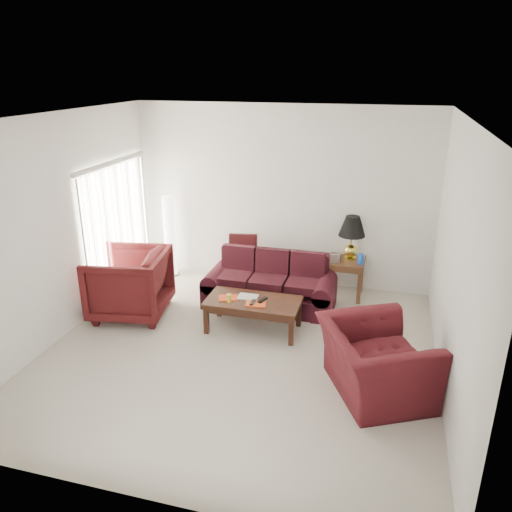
{
  "coord_description": "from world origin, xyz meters",
  "views": [
    {
      "loc": [
        1.71,
        -5.44,
        3.52
      ],
      "look_at": [
        0.0,
        0.85,
        1.05
      ],
      "focal_mm": 35.0,
      "sensor_mm": 36.0,
      "label": 1
    }
  ],
  "objects": [
    {
      "name": "magazine_orange",
      "position": [
        0.08,
        0.53,
        0.47
      ],
      "size": [
        0.31,
        0.25,
        0.02
      ],
      "primitive_type": "cube",
      "rotation": [
        0.0,
        0.0,
        0.18
      ],
      "color": "#D34918",
      "rests_on": "coffee_table"
    },
    {
      "name": "yellow_glass",
      "position": [
        -0.29,
        0.49,
        0.52
      ],
      "size": [
        0.09,
        0.09,
        0.12
      ],
      "primitive_type": "cylinder",
      "rotation": [
        0.0,
        0.0,
        -0.32
      ],
      "color": "yellow",
      "rests_on": "coffee_table"
    },
    {
      "name": "blue_canister",
      "position": [
        1.38,
        2.02,
        0.71
      ],
      "size": [
        0.1,
        0.1,
        0.16
      ],
      "primitive_type": "cylinder",
      "rotation": [
        0.0,
        0.0,
        -0.01
      ],
      "color": "#1A48AF",
      "rests_on": "end_table"
    },
    {
      "name": "end_table",
      "position": [
        1.16,
        2.13,
        0.32
      ],
      "size": [
        0.58,
        0.58,
        0.63
      ],
      "primitive_type": null,
      "rotation": [
        0.0,
        0.0,
        0.0
      ],
      "color": "brown",
      "rests_on": "ground"
    },
    {
      "name": "remote_b",
      "position": [
        0.16,
        0.63,
        0.49
      ],
      "size": [
        0.11,
        0.2,
        0.02
      ],
      "primitive_type": "cube",
      "rotation": [
        0.0,
        0.0,
        -0.3
      ],
      "color": "black",
      "rests_on": "coffee_table"
    },
    {
      "name": "remote_a",
      "position": [
        0.04,
        0.53,
        0.49
      ],
      "size": [
        0.05,
        0.16,
        0.02
      ],
      "primitive_type": "cube",
      "rotation": [
        0.0,
        0.0,
        -0.02
      ],
      "color": "black",
      "rests_on": "coffee_table"
    },
    {
      "name": "clock",
      "position": [
        0.99,
        1.95,
        0.7
      ],
      "size": [
        0.15,
        0.08,
        0.14
      ],
      "primitive_type": "cube",
      "rotation": [
        0.0,
        0.0,
        0.25
      ],
      "color": "silver",
      "rests_on": "end_table"
    },
    {
      "name": "floor",
      "position": [
        0.0,
        0.0,
        0.0
      ],
      "size": [
        5.0,
        5.0,
        0.0
      ],
      "primitive_type": "plane",
      "color": "beige",
      "rests_on": "ground"
    },
    {
      "name": "throw_pillow",
      "position": [
        -0.56,
        2.07,
        0.69
      ],
      "size": [
        0.49,
        0.3,
        0.48
      ],
      "primitive_type": "cube",
      "rotation": [
        -0.21,
        0.0,
        0.16
      ],
      "color": "black",
      "rests_on": "sofa"
    },
    {
      "name": "armchair_right",
      "position": [
        1.74,
        -0.4,
        0.4
      ],
      "size": [
        1.52,
        1.59,
        0.8
      ],
      "primitive_type": "imported",
      "rotation": [
        0.0,
        0.0,
        2.04
      ],
      "color": "#420F14",
      "rests_on": "ground"
    },
    {
      "name": "sofa",
      "position": [
        0.06,
        1.45,
        0.41
      ],
      "size": [
        2.08,
        1.06,
        0.82
      ],
      "primitive_type": null,
      "rotation": [
        0.0,
        0.0,
        -0.1
      ],
      "color": "black",
      "rests_on": "ground"
    },
    {
      "name": "coffee_table",
      "position": [
        0.02,
        0.64,
        0.23
      ],
      "size": [
        1.34,
        0.69,
        0.46
      ],
      "primitive_type": null,
      "rotation": [
        0.0,
        0.0,
        -0.02
      ],
      "color": "black",
      "rests_on": "ground"
    },
    {
      "name": "armchair_left",
      "position": [
        -1.9,
        0.63,
        0.5
      ],
      "size": [
        1.27,
        1.24,
        1.0
      ],
      "primitive_type": "imported",
      "rotation": [
        0.0,
        0.0,
        -1.4
      ],
      "color": "#3E0E0F",
      "rests_on": "ground"
    },
    {
      "name": "magazine_red",
      "position": [
        -0.34,
        0.61,
        0.47
      ],
      "size": [
        0.32,
        0.27,
        0.02
      ],
      "primitive_type": "cube",
      "rotation": [
        0.0,
        0.0,
        0.31
      ],
      "color": "#B13711",
      "rests_on": "coffee_table"
    },
    {
      "name": "magazine_white",
      "position": [
        -0.08,
        0.71,
        0.47
      ],
      "size": [
        0.28,
        0.21,
        0.02
      ],
      "primitive_type": "cube",
      "rotation": [
        0.0,
        0.0,
        0.02
      ],
      "color": "beige",
      "rests_on": "coffee_table"
    },
    {
      "name": "blinds",
      "position": [
        -2.42,
        1.3,
        1.08
      ],
      "size": [
        0.1,
        2.0,
        2.16
      ],
      "primitive_type": "cube",
      "color": "silver",
      "rests_on": "ground"
    },
    {
      "name": "floor_lamp",
      "position": [
        -1.94,
        2.2,
        0.74
      ],
      "size": [
        0.25,
        0.25,
        1.47
      ],
      "primitive_type": null,
      "rotation": [
        0.0,
        0.0,
        0.04
      ],
      "color": "white",
      "rests_on": "ground"
    },
    {
      "name": "picture_frame",
      "position": [
        1.04,
        2.26,
        0.71
      ],
      "size": [
        0.16,
        0.18,
        0.05
      ],
      "primitive_type": "cube",
      "rotation": [
        1.36,
        0.0,
        0.21
      ],
      "color": "silver",
      "rests_on": "end_table"
    },
    {
      "name": "table_lamp",
      "position": [
        1.21,
        2.19,
        0.99
      ],
      "size": [
        0.54,
        0.54,
        0.71
      ],
      "primitive_type": null,
      "rotation": [
        0.0,
        0.0,
        0.34
      ],
      "color": "gold",
      "rests_on": "end_table"
    }
  ]
}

